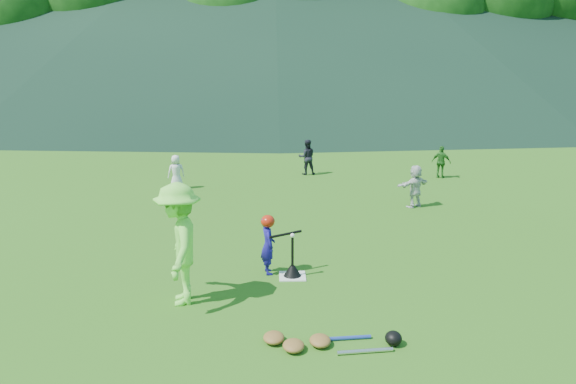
# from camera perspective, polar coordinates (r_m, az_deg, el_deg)

# --- Properties ---
(ground) EXTENTS (120.00, 120.00, 0.00)m
(ground) POSITION_cam_1_polar(r_m,az_deg,el_deg) (9.68, 0.45, -8.60)
(ground) COLOR #2E6316
(ground) RESTS_ON ground
(home_plate) EXTENTS (0.45, 0.45, 0.02)m
(home_plate) POSITION_cam_1_polar(r_m,az_deg,el_deg) (9.68, 0.45, -8.55)
(home_plate) COLOR silver
(home_plate) RESTS_ON ground
(baseball) EXTENTS (0.08, 0.08, 0.08)m
(baseball) POSITION_cam_1_polar(r_m,az_deg,el_deg) (9.43, 0.46, -4.44)
(baseball) COLOR white
(baseball) RESTS_ON batting_tee
(batter_child) EXTENTS (0.31, 0.41, 1.01)m
(batter_child) POSITION_cam_1_polar(r_m,az_deg,el_deg) (9.68, -2.05, -5.42)
(batter_child) COLOR navy
(batter_child) RESTS_ON ground
(adult_coach) EXTENTS (0.83, 1.27, 1.86)m
(adult_coach) POSITION_cam_1_polar(r_m,az_deg,el_deg) (8.56, -11.03, -5.21)
(adult_coach) COLOR #7AF146
(adult_coach) RESTS_ON ground
(fielder_a) EXTENTS (0.56, 0.46, 0.98)m
(fielder_a) POSITION_cam_1_polar(r_m,az_deg,el_deg) (16.32, -11.29, 2.00)
(fielder_a) COLOR silver
(fielder_a) RESTS_ON ground
(fielder_b) EXTENTS (0.59, 0.48, 1.13)m
(fielder_b) POSITION_cam_1_polar(r_m,az_deg,el_deg) (18.07, 1.93, 3.56)
(fielder_b) COLOR black
(fielder_b) RESTS_ON ground
(fielder_c) EXTENTS (0.63, 0.52, 1.01)m
(fielder_c) POSITION_cam_1_polar(r_m,az_deg,el_deg) (18.18, 15.30, 2.95)
(fielder_c) COLOR #22621D
(fielder_c) RESTS_ON ground
(fielder_d) EXTENTS (1.01, 0.78, 1.07)m
(fielder_d) POSITION_cam_1_polar(r_m,az_deg,el_deg) (14.37, 12.79, 0.58)
(fielder_d) COLOR silver
(fielder_d) RESTS_ON ground
(batting_tee) EXTENTS (0.30, 0.30, 0.68)m
(batting_tee) POSITION_cam_1_polar(r_m,az_deg,el_deg) (9.63, 0.45, -7.89)
(batting_tee) COLOR black
(batting_tee) RESTS_ON home_plate
(batter_gear) EXTENTS (0.71, 0.32, 0.37)m
(batter_gear) POSITION_cam_1_polar(r_m,az_deg,el_deg) (9.55, -1.92, -3.10)
(batter_gear) COLOR #B11E0B
(batter_gear) RESTS_ON ground
(equipment_pile) EXTENTS (1.80, 0.56, 0.19)m
(equipment_pile) POSITION_cam_1_polar(r_m,az_deg,el_deg) (7.51, 3.31, -14.87)
(equipment_pile) COLOR olive
(equipment_pile) RESTS_ON ground
(outfield_fence) EXTENTS (70.07, 0.08, 1.33)m
(outfield_fence) POSITION_cam_1_polar(r_m,az_deg,el_deg) (37.09, -1.20, 8.74)
(outfield_fence) COLOR gray
(outfield_fence) RESTS_ON ground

